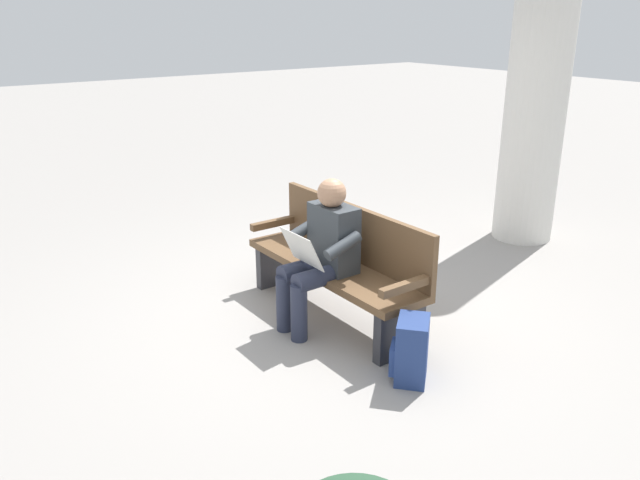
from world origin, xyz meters
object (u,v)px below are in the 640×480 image
Objects in this scene: person_seated at (322,251)px; support_pillar at (539,80)px; bench_near at (339,261)px; backpack at (411,350)px.

person_seated is 0.35× the size of support_pillar.
person_seated is 3.23m from support_pillar.
bench_near reaches higher than backpack.
bench_near is 4.05× the size of backpack.
bench_near is at bearing -71.11° from person_seated.
backpack is 3.62m from support_pillar.
bench_near is 1.53× the size of person_seated.
person_seated is at bearing 108.89° from bench_near.
bench_near is 3.06m from support_pillar.
person_seated reaches higher than backpack.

